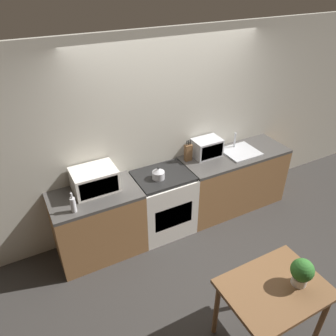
{
  "coord_description": "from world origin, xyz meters",
  "views": [
    {
      "loc": [
        -1.83,
        -2.42,
        3.2
      ],
      "look_at": [
        -0.24,
        0.6,
        1.05
      ],
      "focal_mm": 35.0,
      "sensor_mm": 36.0,
      "label": 1
    }
  ],
  "objects_px": {
    "microwave": "(95,180)",
    "toaster_oven": "(207,148)",
    "bottle": "(73,204)",
    "stove_range": "(163,203)",
    "dining_table": "(273,295)",
    "kettle": "(158,174)"
  },
  "relations": [
    {
      "from": "kettle",
      "to": "toaster_oven",
      "type": "xyz_separation_m",
      "value": [
        0.85,
        0.2,
        0.06
      ]
    },
    {
      "from": "stove_range",
      "to": "dining_table",
      "type": "bearing_deg",
      "value": -85.36
    },
    {
      "from": "dining_table",
      "to": "microwave",
      "type": "bearing_deg",
      "value": 116.79
    },
    {
      "from": "dining_table",
      "to": "toaster_oven",
      "type": "bearing_deg",
      "value": 73.35
    },
    {
      "from": "bottle",
      "to": "microwave",
      "type": "bearing_deg",
      "value": 41.49
    },
    {
      "from": "stove_range",
      "to": "microwave",
      "type": "relative_size",
      "value": 1.75
    },
    {
      "from": "microwave",
      "to": "bottle",
      "type": "bearing_deg",
      "value": -138.51
    },
    {
      "from": "stove_range",
      "to": "bottle",
      "type": "bearing_deg",
      "value": -170.56
    },
    {
      "from": "kettle",
      "to": "bottle",
      "type": "xyz_separation_m",
      "value": [
        -1.1,
        -0.15,
        0.03
      ]
    },
    {
      "from": "kettle",
      "to": "stove_range",
      "type": "bearing_deg",
      "value": 28.98
    },
    {
      "from": "stove_range",
      "to": "dining_table",
      "type": "relative_size",
      "value": 0.98
    },
    {
      "from": "microwave",
      "to": "kettle",
      "type": "bearing_deg",
      "value": -10.59
    },
    {
      "from": "stove_range",
      "to": "toaster_oven",
      "type": "relative_size",
      "value": 2.32
    },
    {
      "from": "stove_range",
      "to": "microwave",
      "type": "height_order",
      "value": "microwave"
    },
    {
      "from": "stove_range",
      "to": "dining_table",
      "type": "height_order",
      "value": "stove_range"
    },
    {
      "from": "kettle",
      "to": "dining_table",
      "type": "xyz_separation_m",
      "value": [
        0.24,
        -1.85,
        -0.31
      ]
    },
    {
      "from": "stove_range",
      "to": "bottle",
      "type": "height_order",
      "value": "bottle"
    },
    {
      "from": "microwave",
      "to": "dining_table",
      "type": "bearing_deg",
      "value": -63.21
    },
    {
      "from": "kettle",
      "to": "microwave",
      "type": "bearing_deg",
      "value": 169.41
    },
    {
      "from": "toaster_oven",
      "to": "dining_table",
      "type": "xyz_separation_m",
      "value": [
        -0.61,
        -2.05,
        -0.37
      ]
    },
    {
      "from": "microwave",
      "to": "toaster_oven",
      "type": "relative_size",
      "value": 1.33
    },
    {
      "from": "toaster_oven",
      "to": "stove_range",
      "type": "bearing_deg",
      "value": -168.75
    }
  ]
}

